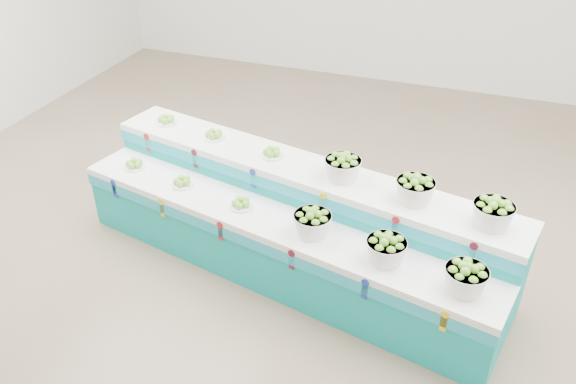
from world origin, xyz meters
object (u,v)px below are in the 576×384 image
object	(u,v)px
basket_lower_left	(312,222)
basket_upper_right	(493,213)
display_stand	(288,223)
plate_upper_mid	(214,134)

from	to	relation	value
basket_lower_left	basket_upper_right	xyz separation A→B (m)	(1.48, 0.24, 0.30)
basket_lower_left	display_stand	bearing A→B (deg)	135.34
display_stand	plate_upper_mid	xyz separation A→B (m)	(-1.02, 0.50, 0.56)
display_stand	basket_upper_right	world-z (taller)	basket_upper_right
plate_upper_mid	basket_upper_right	size ratio (longest dim) A/B	0.65
basket_lower_left	plate_upper_mid	size ratio (longest dim) A/B	1.55
display_stand	basket_upper_right	size ratio (longest dim) A/B	12.84
plate_upper_mid	basket_lower_left	bearing A→B (deg)	-31.88
plate_upper_mid	display_stand	bearing A→B (deg)	-26.17
display_stand	plate_upper_mid	size ratio (longest dim) A/B	19.89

